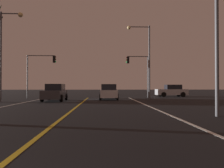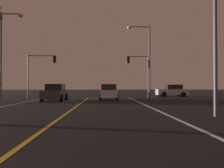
# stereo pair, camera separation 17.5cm
# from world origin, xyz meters

# --- Properties ---
(lane_edge_right) EXTENTS (0.16, 32.97, 0.01)m
(lane_edge_right) POSITION_xyz_m (5.22, 10.49, 0.00)
(lane_edge_right) COLOR silver
(lane_edge_right) RESTS_ON ground
(lane_center_divider) EXTENTS (0.16, 32.97, 0.01)m
(lane_center_divider) POSITION_xyz_m (0.00, 10.49, 0.00)
(lane_center_divider) COLOR gold
(lane_center_divider) RESTS_ON ground
(car_oncoming) EXTENTS (2.02, 4.30, 1.70)m
(car_oncoming) POSITION_xyz_m (-2.92, 21.30, 0.82)
(car_oncoming) COLOR black
(car_oncoming) RESTS_ON ground
(car_crossing_side) EXTENTS (4.30, 2.02, 1.70)m
(car_crossing_side) POSITION_xyz_m (11.67, 29.71, 0.82)
(car_crossing_side) COLOR black
(car_crossing_side) RESTS_ON ground
(car_ahead_far) EXTENTS (2.02, 4.30, 1.70)m
(car_ahead_far) POSITION_xyz_m (2.51, 23.60, 0.82)
(car_ahead_far) COLOR black
(car_ahead_far) RESTS_ON ground
(traffic_light_near_right) EXTENTS (2.93, 0.36, 5.43)m
(traffic_light_near_right) POSITION_xyz_m (6.41, 27.47, 4.02)
(traffic_light_near_right) COLOR #4C4C51
(traffic_light_near_right) RESTS_ON ground
(traffic_light_near_left) EXTENTS (3.71, 0.36, 5.46)m
(traffic_light_near_left) POSITION_xyz_m (-6.02, 27.47, 4.09)
(traffic_light_near_left) COLOR #4C4C51
(traffic_light_near_left) RESTS_ON ground
(street_lamp_right_near) EXTENTS (2.54, 0.44, 7.66)m
(street_lamp_right_near) POSITION_xyz_m (6.74, 9.60, 4.92)
(street_lamp_right_near) COLOR #4C4C51
(street_lamp_right_near) RESTS_ON ground
(street_lamp_left_mid) EXTENTS (2.05, 0.44, 8.20)m
(street_lamp_left_mid) POSITION_xyz_m (-6.90, 19.27, 5.17)
(street_lamp_left_mid) COLOR #4C4C51
(street_lamp_left_mid) RESTS_ON ground
(street_lamp_right_far) EXTENTS (2.72, 0.44, 8.60)m
(street_lamp_right_far) POSITION_xyz_m (6.74, 24.56, 5.45)
(street_lamp_right_far) COLOR #4C4C51
(street_lamp_right_far) RESTS_ON ground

